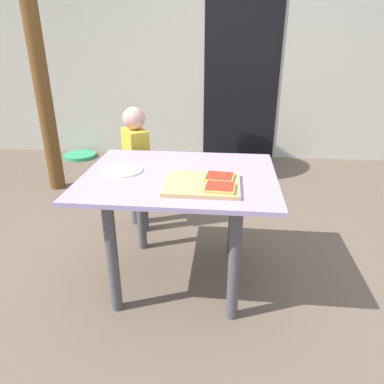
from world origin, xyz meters
TOP-DOWN VIEW (x-y plane):
  - ground_plane at (0.00, 0.00)m, footprint 16.00×16.00m
  - house_wall_back at (0.00, 2.73)m, footprint 8.00×0.20m
  - house_door at (0.40, 2.63)m, footprint 0.90×0.02m
  - dining_table at (0.00, 0.00)m, footprint 1.11×0.88m
  - cutting_board at (0.14, -0.16)m, footprint 0.40×0.34m
  - pizza_slice_far_right at (0.23, -0.09)m, footprint 0.17×0.16m
  - pizza_slice_near_right at (0.24, -0.24)m, footprint 0.16×0.15m
  - plate_white_left at (-0.34, 0.02)m, footprint 0.23×0.23m
  - child_left at (-0.42, 0.65)m, footprint 0.25×0.28m
  - garden_hose_coil at (-1.64, 2.38)m, footprint 0.41×0.41m

SIDE VIEW (x-z plane):
  - ground_plane at x=0.00m, z-range 0.00..0.00m
  - garden_hose_coil at x=-1.64m, z-range 0.00..0.04m
  - child_left at x=-0.42m, z-range 0.07..1.05m
  - dining_table at x=0.00m, z-range 0.23..0.95m
  - plate_white_left at x=-0.34m, z-range 0.72..0.73m
  - cutting_board at x=0.14m, z-range 0.72..0.74m
  - pizza_slice_far_right at x=0.23m, z-range 0.74..0.76m
  - pizza_slice_near_right at x=0.24m, z-range 0.74..0.76m
  - house_door at x=0.40m, z-range 0.00..2.00m
  - house_wall_back at x=0.00m, z-range 0.00..2.54m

